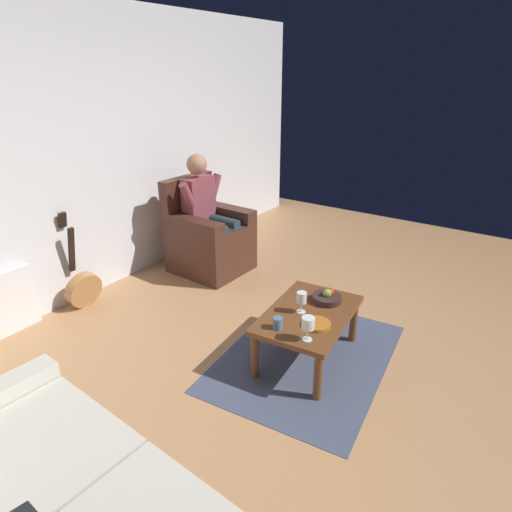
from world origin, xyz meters
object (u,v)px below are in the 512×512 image
fruit_bowl (327,297)px  armchair (208,239)px  decorative_dish (317,324)px  wine_glass_near (308,324)px  candle_jar (278,323)px  coffee_table (308,319)px  guitar (83,286)px  wine_glass_far (302,299)px  person_seated (208,210)px

fruit_bowl → armchair: bearing=-109.6°
decorative_dish → wine_glass_near: bearing=7.7°
armchair → fruit_bowl: (0.62, 1.74, 0.08)m
wine_glass_near → candle_jar: (-0.01, -0.24, -0.08)m
coffee_table → wine_glass_near: wine_glass_near is taller
guitar → decorative_dish: size_ratio=4.55×
guitar → fruit_bowl: 2.31m
guitar → decorative_dish: guitar is taller
coffee_table → fruit_bowl: 0.26m
wine_glass_near → wine_glass_far: 0.37m
armchair → person_seated: size_ratio=0.80×
coffee_table → fruit_bowl: fruit_bowl is taller
person_seated → coffee_table: size_ratio=1.34×
decorative_dish → coffee_table: bearing=-134.3°
wine_glass_far → wine_glass_near: bearing=35.2°
person_seated → wine_glass_near: size_ratio=7.29×
armchair → coffee_table: armchair is taller
person_seated → wine_glass_far: bearing=63.5°
guitar → decorative_dish: bearing=98.3°
person_seated → wine_glass_near: 2.19m
person_seated → fruit_bowl: person_seated is taller
coffee_table → decorative_dish: (0.13, 0.13, 0.07)m
armchair → decorative_dish: (0.99, 1.84, 0.06)m
armchair → person_seated: 0.34m
person_seated → candle_jar: size_ratio=15.14×
armchair → candle_jar: size_ratio=12.11×
wine_glass_near → wine_glass_far: wine_glass_near is taller
decorative_dish → armchair: bearing=-118.3°
coffee_table → fruit_bowl: bearing=170.9°
coffee_table → wine_glass_far: wine_glass_far is taller
wine_glass_far → decorative_dish: (0.10, 0.18, -0.10)m
guitar → armchair: bearing=161.4°
wine_glass_near → decorative_dish: 0.23m
candle_jar → wine_glass_near: bearing=87.0°
wine_glass_far → candle_jar: (0.29, -0.03, -0.07)m
wine_glass_near → wine_glass_far: (-0.30, -0.21, -0.01)m
decorative_dish → candle_jar: candle_jar is taller
armchair → wine_glass_near: (1.19, 1.86, 0.17)m
wine_glass_near → armchair: bearing=-122.5°
fruit_bowl → coffee_table: bearing=-9.1°
decorative_dish → guitar: bearing=-81.7°
guitar → wine_glass_far: guitar is taller
decorative_dish → candle_jar: bearing=-49.2°
armchair → wine_glass_near: armchair is taller
wine_glass_near → decorative_dish: bearing=-172.3°
guitar → wine_glass_far: bearing=101.7°
fruit_bowl → candle_jar: (0.55, -0.12, 0.01)m
coffee_table → armchair: bearing=-116.7°
coffee_table → person_seated: bearing=-117.0°
wine_glass_far → person_seated: bearing=-118.6°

